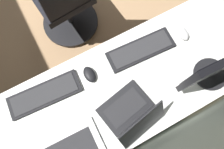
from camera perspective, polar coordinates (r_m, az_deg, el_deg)
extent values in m
cube|color=white|center=(1.19, 1.16, -5.15)|extent=(1.90, 0.62, 0.03)
cylinder|color=silver|center=(1.89, 21.87, 12.75)|extent=(0.05, 0.05, 0.70)
cube|color=white|center=(1.56, 5.60, -6.35)|extent=(0.40, 0.50, 0.69)
cube|color=silver|center=(1.61, 1.08, 1.49)|extent=(0.37, 0.01, 0.61)
cylinder|color=black|center=(1.33, 26.11, 0.10)|extent=(0.20, 0.20, 0.01)
cylinder|color=black|center=(1.28, 27.17, 0.79)|extent=(0.04, 0.04, 0.10)
cube|color=black|center=(1.15, 3.70, -9.35)|extent=(0.31, 0.24, 0.01)
cube|color=#262628|center=(1.15, 3.73, -9.30)|extent=(0.24, 0.16, 0.00)
cube|color=black|center=(1.06, 8.75, -14.16)|extent=(0.29, 0.13, 0.17)
cube|color=navy|center=(1.06, 8.75, -14.16)|extent=(0.26, 0.11, 0.14)
cube|color=black|center=(1.25, 8.13, 6.99)|extent=(0.43, 0.16, 0.02)
cube|color=#2D2D30|center=(1.24, 8.20, 7.18)|extent=(0.38, 0.13, 0.00)
cube|color=black|center=(1.22, -18.56, -5.39)|extent=(0.43, 0.17, 0.02)
cube|color=#2D2D30|center=(1.21, -18.72, -5.30)|extent=(0.38, 0.14, 0.00)
ellipsoid|color=silver|center=(1.35, 19.38, 11.05)|extent=(0.06, 0.10, 0.03)
ellipsoid|color=black|center=(1.19, -6.40, 0.03)|extent=(0.06, 0.10, 0.03)
cylinder|color=black|center=(2.01, -12.81, 17.35)|extent=(0.05, 0.05, 0.37)
cylinder|color=black|center=(2.18, -11.64, 14.47)|extent=(0.56, 0.56, 0.03)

